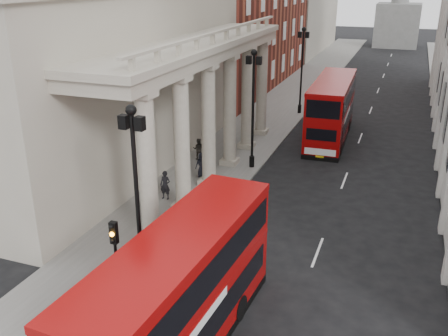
{
  "coord_description": "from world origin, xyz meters",
  "views": [
    {
      "loc": [
        9.16,
        -12.14,
        13.05
      ],
      "look_at": [
        0.56,
        11.1,
        3.41
      ],
      "focal_mm": 40.0,
      "sensor_mm": 36.0,
      "label": 1
    }
  ],
  "objects_px": {
    "lamp_post_south": "(136,189)",
    "bus_far": "(331,108)",
    "lamp_post_mid": "(253,102)",
    "pedestrian_c": "(202,165)",
    "traffic_light": "(115,253)",
    "bus_near": "(180,294)",
    "pedestrian_a": "(165,185)",
    "lamp_post_north": "(302,65)",
    "pedestrian_b": "(198,149)"
  },
  "relations": [
    {
      "from": "pedestrian_a",
      "to": "pedestrian_c",
      "type": "xyz_separation_m",
      "value": [
        0.69,
        4.12,
        -0.04
      ]
    },
    {
      "from": "lamp_post_north",
      "to": "bus_far",
      "type": "relative_size",
      "value": 0.71
    },
    {
      "from": "lamp_post_south",
      "to": "bus_near",
      "type": "xyz_separation_m",
      "value": [
        3.18,
        -2.83,
        -2.39
      ]
    },
    {
      "from": "pedestrian_b",
      "to": "lamp_post_mid",
      "type": "bearing_deg",
      "value": 163.87
    },
    {
      "from": "pedestrian_a",
      "to": "pedestrian_b",
      "type": "bearing_deg",
      "value": 96.03
    },
    {
      "from": "lamp_post_north",
      "to": "pedestrian_c",
      "type": "xyz_separation_m",
      "value": [
        -2.65,
        -18.98,
        -3.93
      ]
    },
    {
      "from": "lamp_post_south",
      "to": "lamp_post_mid",
      "type": "bearing_deg",
      "value": 90.0
    },
    {
      "from": "pedestrian_b",
      "to": "bus_near",
      "type": "bearing_deg",
      "value": 96.36
    },
    {
      "from": "bus_far",
      "to": "pedestrian_a",
      "type": "relative_size",
      "value": 6.52
    },
    {
      "from": "lamp_post_south",
      "to": "lamp_post_north",
      "type": "bearing_deg",
      "value": 90.0
    },
    {
      "from": "lamp_post_mid",
      "to": "bus_near",
      "type": "height_order",
      "value": "lamp_post_mid"
    },
    {
      "from": "lamp_post_north",
      "to": "bus_near",
      "type": "bearing_deg",
      "value": -84.79
    },
    {
      "from": "lamp_post_south",
      "to": "pedestrian_b",
      "type": "distance_m",
      "value": 17.09
    },
    {
      "from": "traffic_light",
      "to": "pedestrian_a",
      "type": "distance_m",
      "value": 11.63
    },
    {
      "from": "traffic_light",
      "to": "bus_far",
      "type": "height_order",
      "value": "bus_far"
    },
    {
      "from": "pedestrian_b",
      "to": "pedestrian_c",
      "type": "height_order",
      "value": "pedestrian_c"
    },
    {
      "from": "traffic_light",
      "to": "pedestrian_b",
      "type": "distance_m",
      "value": 18.73
    },
    {
      "from": "bus_near",
      "to": "pedestrian_b",
      "type": "distance_m",
      "value": 20.36
    },
    {
      "from": "lamp_post_north",
      "to": "bus_far",
      "type": "xyz_separation_m",
      "value": [
        4.11,
        -7.03,
        -2.28
      ]
    },
    {
      "from": "pedestrian_b",
      "to": "bus_far",
      "type": "bearing_deg",
      "value": -148.02
    },
    {
      "from": "traffic_light",
      "to": "pedestrian_a",
      "type": "bearing_deg",
      "value": 107.48
    },
    {
      "from": "bus_near",
      "to": "pedestrian_a",
      "type": "relative_size",
      "value": 6.25
    },
    {
      "from": "pedestrian_c",
      "to": "lamp_post_north",
      "type": "bearing_deg",
      "value": 81.04
    },
    {
      "from": "pedestrian_a",
      "to": "pedestrian_b",
      "type": "relative_size",
      "value": 1.1
    },
    {
      "from": "pedestrian_a",
      "to": "pedestrian_c",
      "type": "relative_size",
      "value": 1.05
    },
    {
      "from": "traffic_light",
      "to": "pedestrian_c",
      "type": "relative_size",
      "value": 2.5
    },
    {
      "from": "lamp_post_mid",
      "to": "pedestrian_a",
      "type": "xyz_separation_m",
      "value": [
        -3.34,
        -7.1,
        -3.89
      ]
    },
    {
      "from": "bus_near",
      "to": "bus_far",
      "type": "bearing_deg",
      "value": 91.46
    },
    {
      "from": "traffic_light",
      "to": "pedestrian_a",
      "type": "height_order",
      "value": "traffic_light"
    },
    {
      "from": "pedestrian_b",
      "to": "pedestrian_c",
      "type": "xyz_separation_m",
      "value": [
        1.55,
        -3.07,
        0.04
      ]
    },
    {
      "from": "lamp_post_north",
      "to": "traffic_light",
      "type": "bearing_deg",
      "value": -89.83
    },
    {
      "from": "lamp_post_north",
      "to": "pedestrian_a",
      "type": "xyz_separation_m",
      "value": [
        -3.34,
        -23.1,
        -3.89
      ]
    },
    {
      "from": "bus_far",
      "to": "pedestrian_b",
      "type": "height_order",
      "value": "bus_far"
    },
    {
      "from": "lamp_post_north",
      "to": "pedestrian_b",
      "type": "bearing_deg",
      "value": -104.77
    },
    {
      "from": "lamp_post_south",
      "to": "bus_near",
      "type": "distance_m",
      "value": 4.88
    },
    {
      "from": "lamp_post_mid",
      "to": "bus_near",
      "type": "xyz_separation_m",
      "value": [
        3.18,
        -18.83,
        -2.39
      ]
    },
    {
      "from": "lamp_post_north",
      "to": "pedestrian_c",
      "type": "distance_m",
      "value": 19.56
    },
    {
      "from": "bus_far",
      "to": "lamp_post_south",
      "type": "bearing_deg",
      "value": -101.38
    },
    {
      "from": "lamp_post_north",
      "to": "pedestrian_b",
      "type": "xyz_separation_m",
      "value": [
        -4.19,
        -15.91,
        -3.97
      ]
    },
    {
      "from": "lamp_post_mid",
      "to": "traffic_light",
      "type": "bearing_deg",
      "value": -89.68
    },
    {
      "from": "bus_near",
      "to": "pedestrian_b",
      "type": "xyz_separation_m",
      "value": [
        -7.37,
        18.92,
        -1.58
      ]
    },
    {
      "from": "lamp_post_south",
      "to": "lamp_post_mid",
      "type": "relative_size",
      "value": 1.0
    },
    {
      "from": "lamp_post_south",
      "to": "lamp_post_north",
      "type": "xyz_separation_m",
      "value": [
        0.0,
        32.0,
        0.0
      ]
    },
    {
      "from": "lamp_post_mid",
      "to": "pedestrian_c",
      "type": "bearing_deg",
      "value": -131.6
    },
    {
      "from": "lamp_post_south",
      "to": "pedestrian_a",
      "type": "relative_size",
      "value": 4.6
    },
    {
      "from": "bus_far",
      "to": "pedestrian_a",
      "type": "distance_m",
      "value": 17.79
    },
    {
      "from": "lamp_post_north",
      "to": "traffic_light",
      "type": "relative_size",
      "value": 1.93
    },
    {
      "from": "pedestrian_a",
      "to": "lamp_post_mid",
      "type": "bearing_deg",
      "value": 64.06
    },
    {
      "from": "lamp_post_mid",
      "to": "lamp_post_south",
      "type": "bearing_deg",
      "value": -90.0
    },
    {
      "from": "lamp_post_south",
      "to": "bus_far",
      "type": "xyz_separation_m",
      "value": [
        4.11,
        24.97,
        -2.28
      ]
    }
  ]
}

